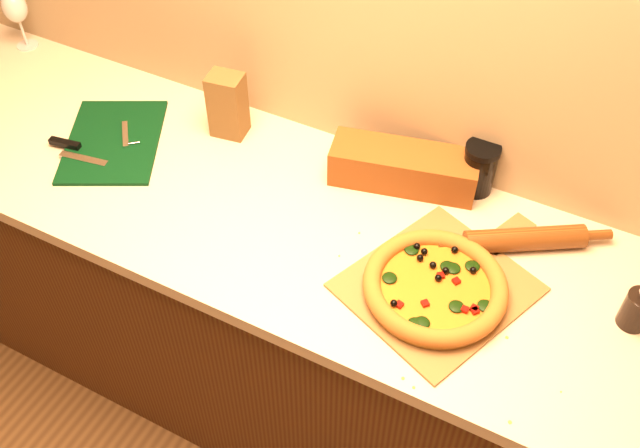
{
  "coord_description": "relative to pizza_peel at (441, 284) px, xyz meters",
  "views": [
    {
      "loc": [
        0.55,
        0.35,
        2.2
      ],
      "look_at": [
        0.02,
        1.38,
        0.96
      ],
      "focal_mm": 40.0,
      "sensor_mm": 36.0,
      "label": 1
    }
  ],
  "objects": [
    {
      "name": "cabinet",
      "position": [
        -0.33,
        0.04,
        -0.47
      ],
      "size": [
        2.8,
        0.65,
        0.86
      ],
      "primitive_type": "cube",
      "color": "#431E0E",
      "rests_on": "ground"
    },
    {
      "name": "countertop",
      "position": [
        -0.33,
        0.04,
        -0.02
      ],
      "size": [
        2.84,
        0.68,
        0.04
      ],
      "primitive_type": "cube",
      "color": "beige",
      "rests_on": "cabinet"
    },
    {
      "name": "pizza_peel",
      "position": [
        0.0,
        0.0,
        0.0
      ],
      "size": [
        0.47,
        0.56,
        0.01
      ],
      "rotation": [
        0.0,
        0.0,
        -0.38
      ],
      "color": "brown",
      "rests_on": "countertop"
    },
    {
      "name": "pizza",
      "position": [
        -0.01,
        -0.03,
        0.03
      ],
      "size": [
        0.33,
        0.33,
        0.05
      ],
      "color": "#B46E2D",
      "rests_on": "pizza_peel"
    },
    {
      "name": "cutting_board",
      "position": [
        -1.0,
        0.05,
        0.0
      ],
      "size": [
        0.39,
        0.43,
        0.03
      ],
      "rotation": [
        0.0,
        0.0,
        0.48
      ],
      "color": "black",
      "rests_on": "countertop"
    },
    {
      "name": "bottle_cap",
      "position": [
        -1.09,
        -0.01,
        -0.0
      ],
      "size": [
        0.03,
        0.03,
        0.01
      ],
      "primitive_type": "cylinder",
      "rotation": [
        0.0,
        0.0,
        0.05
      ],
      "color": "black",
      "rests_on": "countertop"
    },
    {
      "name": "pepper_grinder",
      "position": [
        0.41,
        0.09,
        0.05
      ],
      "size": [
        0.07,
        0.07,
        0.12
      ],
      "color": "black",
      "rests_on": "countertop"
    },
    {
      "name": "rolling_pin",
      "position": [
        0.13,
        0.2,
        0.03
      ],
      "size": [
        0.37,
        0.24,
        0.06
      ],
      "rotation": [
        0.0,
        0.0,
        0.55
      ],
      "color": "#55280E",
      "rests_on": "countertop"
    },
    {
      "name": "bread_bag",
      "position": [
        -0.22,
        0.28,
        0.05
      ],
      "size": [
        0.4,
        0.21,
        0.1
      ],
      "primitive_type": "cube",
      "rotation": [
        0.0,
        0.0,
        0.23
      ],
      "color": "brown",
      "rests_on": "countertop"
    },
    {
      "name": "wine_glass",
      "position": [
        -1.55,
        0.31,
        0.13
      ],
      "size": [
        0.08,
        0.08,
        0.19
      ],
      "color": "silver",
      "rests_on": "countertop"
    },
    {
      "name": "paper_bag",
      "position": [
        -0.73,
        0.24,
        0.09
      ],
      "size": [
        0.1,
        0.09,
        0.19
      ],
      "primitive_type": "cube",
      "rotation": [
        0.0,
        0.0,
        0.15
      ],
      "color": "brown",
      "rests_on": "countertop"
    },
    {
      "name": "dark_jar",
      "position": [
        -0.04,
        0.34,
        0.07
      ],
      "size": [
        0.09,
        0.09,
        0.14
      ],
      "color": "black",
      "rests_on": "countertop"
    }
  ]
}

